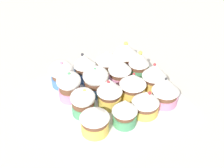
{
  "coord_description": "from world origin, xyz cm",
  "views": [
    {
      "loc": [
        -27.75,
        -48.62,
        50.45
      ],
      "look_at": [
        0.0,
        0.0,
        4.2
      ],
      "focal_mm": 48.58,
      "sensor_mm": 36.0,
      "label": 1
    }
  ],
  "objects_px": {
    "cupcake_3": "(166,91)",
    "cupcake_8": "(69,86)",
    "cupcake_2": "(146,102)",
    "cupcake_9": "(96,80)",
    "cupcake_4": "(83,102)",
    "cupcake_10": "(120,70)",
    "cupcake_15": "(126,54)",
    "cupcake_14": "(107,61)",
    "cupcake_1": "(125,112)",
    "cupcake_7": "(154,76)",
    "cupcake_11": "(139,63)",
    "cupcake_6": "(133,86)",
    "cupcake_5": "(110,92)",
    "baking_tray": "(112,95)",
    "cupcake_0": "(95,119)",
    "cupcake_13": "(84,67)",
    "cupcake_12": "(61,73)"
  },
  "relations": [
    {
      "from": "cupcake_3",
      "to": "cupcake_8",
      "type": "distance_m",
      "value": 0.22
    },
    {
      "from": "cupcake_2",
      "to": "cupcake_9",
      "type": "bearing_deg",
      "value": 117.34
    },
    {
      "from": "cupcake_3",
      "to": "cupcake_4",
      "type": "relative_size",
      "value": 1.06
    },
    {
      "from": "cupcake_8",
      "to": "cupcake_9",
      "type": "relative_size",
      "value": 1.03
    },
    {
      "from": "cupcake_10",
      "to": "cupcake_15",
      "type": "distance_m",
      "value": 0.08
    },
    {
      "from": "cupcake_10",
      "to": "cupcake_14",
      "type": "bearing_deg",
      "value": 91.57
    },
    {
      "from": "cupcake_1",
      "to": "cupcake_8",
      "type": "xyz_separation_m",
      "value": [
        -0.07,
        0.14,
        0.0
      ]
    },
    {
      "from": "cupcake_2",
      "to": "cupcake_7",
      "type": "distance_m",
      "value": 0.09
    },
    {
      "from": "cupcake_3",
      "to": "cupcake_11",
      "type": "height_order",
      "value": "cupcake_11"
    },
    {
      "from": "cupcake_3",
      "to": "cupcake_7",
      "type": "relative_size",
      "value": 0.94
    },
    {
      "from": "cupcake_6",
      "to": "cupcake_7",
      "type": "height_order",
      "value": "cupcake_7"
    },
    {
      "from": "cupcake_2",
      "to": "cupcake_5",
      "type": "relative_size",
      "value": 0.83
    },
    {
      "from": "cupcake_14",
      "to": "cupcake_5",
      "type": "bearing_deg",
      "value": -116.75
    },
    {
      "from": "cupcake_8",
      "to": "cupcake_11",
      "type": "relative_size",
      "value": 0.97
    },
    {
      "from": "cupcake_9",
      "to": "cupcake_5",
      "type": "bearing_deg",
      "value": -84.24
    },
    {
      "from": "cupcake_10",
      "to": "cupcake_11",
      "type": "distance_m",
      "value": 0.06
    },
    {
      "from": "cupcake_1",
      "to": "cupcake_5",
      "type": "height_order",
      "value": "cupcake_5"
    },
    {
      "from": "cupcake_5",
      "to": "cupcake_4",
      "type": "bearing_deg",
      "value": 175.45
    },
    {
      "from": "baking_tray",
      "to": "cupcake_14",
      "type": "distance_m",
      "value": 0.1
    },
    {
      "from": "cupcake_2",
      "to": "cupcake_8",
      "type": "xyz_separation_m",
      "value": [
        -0.13,
        0.13,
        0.01
      ]
    },
    {
      "from": "cupcake_0",
      "to": "cupcake_1",
      "type": "xyz_separation_m",
      "value": [
        0.07,
        -0.01,
        -0.0
      ]
    },
    {
      "from": "cupcake_3",
      "to": "cupcake_9",
      "type": "relative_size",
      "value": 1.0
    },
    {
      "from": "cupcake_2",
      "to": "cupcake_7",
      "type": "bearing_deg",
      "value": 42.36
    },
    {
      "from": "cupcake_2",
      "to": "cupcake_11",
      "type": "height_order",
      "value": "cupcake_11"
    },
    {
      "from": "cupcake_8",
      "to": "cupcake_5",
      "type": "bearing_deg",
      "value": -43.88
    },
    {
      "from": "cupcake_6",
      "to": "cupcake_13",
      "type": "relative_size",
      "value": 0.92
    },
    {
      "from": "cupcake_4",
      "to": "cupcake_13",
      "type": "bearing_deg",
      "value": 62.87
    },
    {
      "from": "cupcake_7",
      "to": "baking_tray",
      "type": "bearing_deg",
      "value": 161.2
    },
    {
      "from": "cupcake_5",
      "to": "cupcake_15",
      "type": "height_order",
      "value": "cupcake_5"
    },
    {
      "from": "cupcake_3",
      "to": "cupcake_9",
      "type": "bearing_deg",
      "value": 136.32
    },
    {
      "from": "cupcake_8",
      "to": "cupcake_9",
      "type": "bearing_deg",
      "value": -8.87
    },
    {
      "from": "cupcake_10",
      "to": "cupcake_15",
      "type": "relative_size",
      "value": 1.03
    },
    {
      "from": "cupcake_7",
      "to": "cupcake_11",
      "type": "distance_m",
      "value": 0.06
    },
    {
      "from": "cupcake_0",
      "to": "cupcake_4",
      "type": "height_order",
      "value": "cupcake_0"
    },
    {
      "from": "cupcake_14",
      "to": "cupcake_15",
      "type": "height_order",
      "value": "cupcake_15"
    },
    {
      "from": "cupcake_4",
      "to": "cupcake_7",
      "type": "xyz_separation_m",
      "value": [
        0.19,
        -0.01,
        0.01
      ]
    },
    {
      "from": "cupcake_0",
      "to": "cupcake_11",
      "type": "height_order",
      "value": "cupcake_11"
    },
    {
      "from": "cupcake_4",
      "to": "cupcake_15",
      "type": "bearing_deg",
      "value": 32.1
    },
    {
      "from": "baking_tray",
      "to": "cupcake_1",
      "type": "distance_m",
      "value": 0.11
    },
    {
      "from": "cupcake_0",
      "to": "cupcake_10",
      "type": "xyz_separation_m",
      "value": [
        0.13,
        0.12,
        0.0
      ]
    },
    {
      "from": "baking_tray",
      "to": "cupcake_2",
      "type": "height_order",
      "value": "cupcake_2"
    },
    {
      "from": "cupcake_3",
      "to": "cupcake_10",
      "type": "relative_size",
      "value": 0.97
    },
    {
      "from": "cupcake_13",
      "to": "cupcake_9",
      "type": "bearing_deg",
      "value": -89.43
    },
    {
      "from": "baking_tray",
      "to": "cupcake_7",
      "type": "bearing_deg",
      "value": -18.8
    },
    {
      "from": "cupcake_9",
      "to": "cupcake_10",
      "type": "bearing_deg",
      "value": 1.54
    },
    {
      "from": "cupcake_4",
      "to": "cupcake_13",
      "type": "distance_m",
      "value": 0.13
    },
    {
      "from": "cupcake_10",
      "to": "cupcake_6",
      "type": "bearing_deg",
      "value": -90.16
    },
    {
      "from": "cupcake_0",
      "to": "cupcake_9",
      "type": "height_order",
      "value": "cupcake_9"
    },
    {
      "from": "cupcake_8",
      "to": "cupcake_2",
      "type": "bearing_deg",
      "value": -45.81
    },
    {
      "from": "baking_tray",
      "to": "cupcake_12",
      "type": "relative_size",
      "value": 4.08
    }
  ]
}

